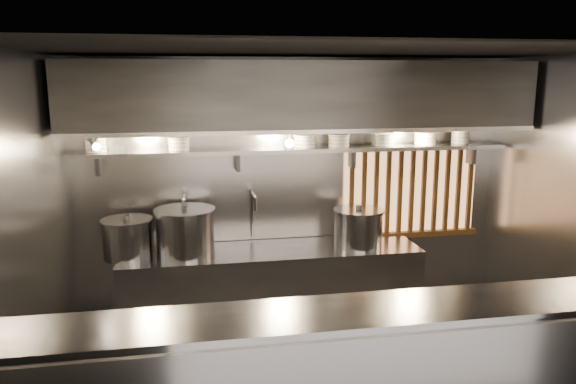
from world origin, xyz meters
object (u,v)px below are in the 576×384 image
object	(u,v)px
pendant_bulb	(290,143)
stock_pot_left	(127,238)
stock_pot_right	(358,228)
stock_pot_mid	(185,232)
heat_lamp	(93,140)

from	to	relation	value
pendant_bulb	stock_pot_left	size ratio (longest dim) A/B	0.29
stock_pot_right	stock_pot_mid	bearing A→B (deg)	178.74
stock_pot_mid	stock_pot_right	world-z (taller)	stock_pot_mid
stock_pot_mid	stock_pot_right	distance (m)	1.74
heat_lamp	stock_pot_right	size ratio (longest dim) A/B	0.51
stock_pot_left	stock_pot_right	bearing A→B (deg)	-1.06
stock_pot_left	stock_pot_right	xyz separation A→B (m)	(2.28, -0.04, 0.00)
stock_pot_mid	stock_pot_left	bearing A→B (deg)	179.60
pendant_bulb	stock_pot_mid	size ratio (longest dim) A/B	0.24
heat_lamp	stock_pot_left	xyz separation A→B (m)	(0.21, 0.28, -0.97)
stock_pot_mid	stock_pot_right	bearing A→B (deg)	-1.26
heat_lamp	stock_pot_mid	world-z (taller)	heat_lamp
heat_lamp	pendant_bulb	distance (m)	1.83
pendant_bulb	stock_pot_right	world-z (taller)	pendant_bulb
heat_lamp	stock_pot_right	world-z (taller)	heat_lamp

